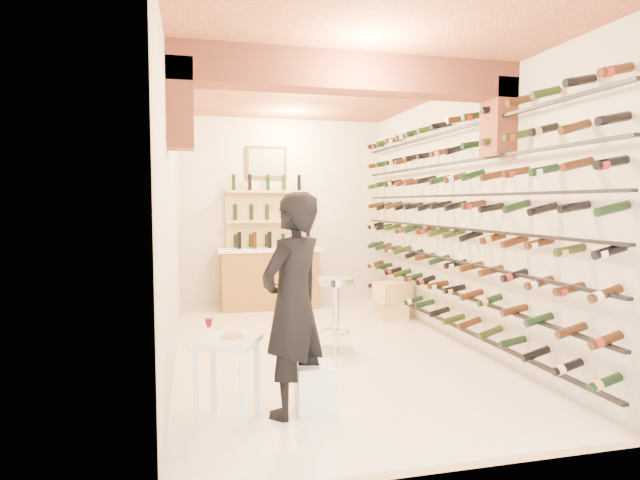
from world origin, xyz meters
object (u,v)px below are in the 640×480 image
at_px(back_counter, 270,276).
at_px(chrome_barstool, 336,309).
at_px(person, 293,304).
at_px(crate_lower, 393,310).
at_px(white_stool, 315,387).
at_px(tasting_table, 227,354).
at_px(wine_rack, 444,220).

relative_size(back_counter, chrome_barstool, 1.91).
relative_size(person, chrome_barstool, 2.08).
bearing_deg(person, crate_lower, -164.12).
bearing_deg(chrome_barstool, back_counter, 97.58).
bearing_deg(white_stool, person, -174.75).
height_order(tasting_table, crate_lower, tasting_table).
height_order(tasting_table, person, person).
xyz_separation_m(back_counter, person, (-0.44, -4.46, 0.39)).
bearing_deg(chrome_barstool, wine_rack, 6.55).
height_order(person, crate_lower, person).
distance_m(person, chrome_barstool, 1.88).
distance_m(back_counter, tasting_table, 4.61).
bearing_deg(back_counter, person, -95.66).
xyz_separation_m(tasting_table, chrome_barstool, (1.36, 1.69, -0.04)).
bearing_deg(crate_lower, tasting_table, -129.70).
xyz_separation_m(white_stool, person, (-0.19, -0.02, 0.72)).
relative_size(tasting_table, person, 0.44).
bearing_deg(person, white_stool, 144.94).
height_order(wine_rack, chrome_barstool, wine_rack).
distance_m(wine_rack, tasting_table, 3.52).
height_order(tasting_table, white_stool, tasting_table).
distance_m(wine_rack, back_counter, 3.38).
height_order(white_stool, person, person).
bearing_deg(person, chrome_barstool, -156.69).
bearing_deg(chrome_barstool, white_stool, -110.95).
xyz_separation_m(tasting_table, crate_lower, (2.69, 3.24, -0.42)).
bearing_deg(white_stool, crate_lower, 58.50).
relative_size(back_counter, tasting_table, 2.07).
bearing_deg(wine_rack, back_counter, 124.66).
height_order(wine_rack, tasting_table, wine_rack).
bearing_deg(chrome_barstool, tasting_table, -128.93).
xyz_separation_m(back_counter, crate_lower, (1.70, -1.26, -0.40)).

